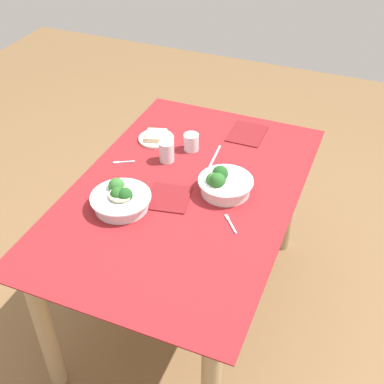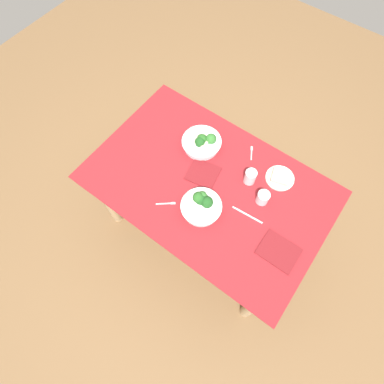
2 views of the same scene
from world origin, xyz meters
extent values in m
plane|color=brown|center=(0.00, 0.00, 0.00)|extent=(6.00, 6.00, 0.00)
cube|color=maroon|center=(0.00, 0.00, 0.73)|extent=(1.41, 0.92, 0.01)
cube|color=tan|center=(0.00, 0.00, 0.71)|extent=(1.37, 0.89, 0.02)
cylinder|color=tan|center=(-0.60, -0.35, 0.35)|extent=(0.07, 0.07, 0.70)
cylinder|color=tan|center=(0.60, -0.35, 0.35)|extent=(0.07, 0.07, 0.70)
cylinder|color=tan|center=(-0.60, 0.35, 0.35)|extent=(0.07, 0.07, 0.70)
cylinder|color=tan|center=(0.60, 0.35, 0.35)|extent=(0.07, 0.07, 0.70)
cylinder|color=white|center=(-0.19, 0.19, 0.76)|extent=(0.22, 0.22, 0.05)
cylinder|color=white|center=(-0.19, 0.19, 0.78)|extent=(0.24, 0.24, 0.01)
sphere|color=#286023|center=(-0.19, 0.20, 0.80)|extent=(0.07, 0.07, 0.07)
sphere|color=#1E511E|center=(-0.19, 0.17, 0.80)|extent=(0.07, 0.07, 0.07)
sphere|color=#33702D|center=(-0.15, 0.23, 0.80)|extent=(0.07, 0.07, 0.07)
cylinder|color=beige|center=(-0.19, 0.19, 0.80)|extent=(0.09, 0.09, 0.01)
cylinder|color=white|center=(0.06, -0.16, 0.76)|extent=(0.21, 0.21, 0.05)
cylinder|color=white|center=(0.06, -0.16, 0.79)|extent=(0.23, 0.23, 0.01)
sphere|color=#1E511E|center=(0.04, -0.13, 0.80)|extent=(0.07, 0.07, 0.07)
sphere|color=#1E511E|center=(0.06, -0.12, 0.80)|extent=(0.05, 0.05, 0.05)
sphere|color=#33702D|center=(0.03, -0.12, 0.80)|extent=(0.06, 0.06, 0.06)
sphere|color=#1E511E|center=(0.08, -0.13, 0.81)|extent=(0.07, 0.07, 0.07)
sphere|color=#286023|center=(0.02, -0.14, 0.81)|extent=(0.06, 0.06, 0.06)
cylinder|color=silver|center=(0.32, 0.28, 0.74)|extent=(0.17, 0.17, 0.01)
cube|color=beige|center=(0.32, 0.28, 0.76)|extent=(0.12, 0.12, 0.02)
cylinder|color=silver|center=(0.31, 0.09, 0.77)|extent=(0.07, 0.07, 0.08)
cylinder|color=silver|center=(0.18, 0.16, 0.78)|extent=(0.07, 0.07, 0.10)
cube|color=#B7B7BC|center=(0.10, 0.32, 0.73)|extent=(0.04, 0.07, 0.00)
cube|color=#B7B7BC|center=(0.07, 0.36, 0.73)|extent=(0.03, 0.03, 0.00)
cube|color=#B7B7BC|center=(-0.14, -0.26, 0.73)|extent=(0.07, 0.06, 0.00)
cube|color=#B7B7BC|center=(-0.09, -0.22, 0.73)|extent=(0.03, 0.03, 0.00)
cube|color=#B7B7BC|center=(0.29, -0.03, 0.73)|extent=(0.19, 0.03, 0.00)
cube|color=maroon|center=(-0.07, 0.04, 0.73)|extent=(0.21, 0.20, 0.01)
cube|color=maroon|center=(0.53, -0.11, 0.73)|extent=(0.21, 0.17, 0.01)
camera|label=1|loc=(-1.53, -0.66, 2.04)|focal=47.30mm
camera|label=2|loc=(0.43, -0.75, 2.38)|focal=29.46mm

